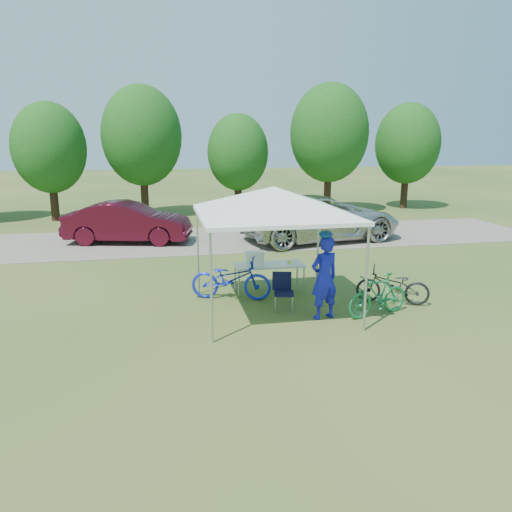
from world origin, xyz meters
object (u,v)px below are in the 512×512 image
Objects in this scene: folding_table at (269,266)px; cooler at (254,258)px; folding_chair at (283,288)px; bike_dark at (393,286)px; bike_green at (378,295)px; minivan at (321,218)px; sedan at (128,222)px; cyclist at (324,278)px; bike_blue at (231,279)px.

folding_table is 0.43m from cooler.
bike_dark reaches higher than folding_chair.
bike_dark is at bearing -26.35° from cooler.
cooler reaches higher than bike_green.
cooler is 3.31m from bike_dark.
bike_green is at bearing -8.95° from folding_chair.
folding_table is 3.81× the size of cooler.
bike_green is 8.00m from minivan.
folding_table is at bearing -0.00° from cooler.
bike_green is at bearing -134.92° from sedan.
cyclist is 1.26m from bike_green.
minivan is at bearing -159.60° from bike_dark.
bike_green is 0.35× the size of sedan.
bike_blue is (-1.72, 1.63, -0.39)m from cyclist.
cooler is (-0.37, 0.00, 0.21)m from folding_table.
sedan is (-2.69, 7.04, 0.25)m from bike_blue.
bike_green is (2.91, -1.72, -0.03)m from bike_blue.
minivan reaches higher than sedan.
folding_chair is 2.05m from bike_green.
bike_blue is 1.15× the size of bike_dark.
sedan is (-4.42, 8.67, -0.13)m from cyclist.
sedan reaches higher than bike_green.
cyclist reaches higher than bike_green.
bike_blue is 0.32× the size of minivan.
folding_table is 0.96× the size of cyclist.
cyclist is (0.70, -0.71, 0.40)m from folding_chair.
bike_blue is 3.38m from bike_green.
minivan reaches higher than bike_green.
folding_chair is 0.47× the size of cyclist.
sedan is (-6.26, 8.09, 0.32)m from bike_dark.
bike_dark is at bearing -88.34° from bike_blue.
minivan reaches higher than folding_table.
folding_table is 0.29× the size of minivan.
cooler is at bearing 120.18° from folding_chair.
sedan is at bearing 119.15° from folding_table.
cyclist reaches higher than folding_chair.
minivan is at bearing 154.27° from bike_green.
folding_table is at bearing -49.99° from bike_blue.
cooler is 0.25× the size of cyclist.
cyclist is at bearing -46.85° from bike_dark.
minivan is at bearing 58.07° from cooler.
cyclist is at bearing -61.89° from cooler.
folding_chair is 0.54× the size of bike_green.
cyclist is 0.40× the size of sedan.
bike_green reaches higher than bike_dark.
minivan is (2.50, 7.80, -0.04)m from cyclist.
bike_blue reaches higher than folding_table.
minivan is (1.32, 7.88, 0.38)m from bike_green.
sedan reaches higher than folding_chair.
minivan is at bearing 60.82° from folding_table.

